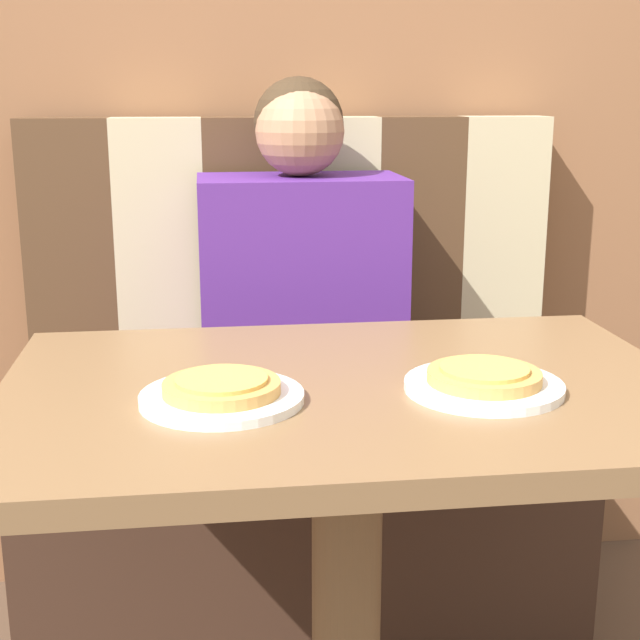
{
  "coord_description": "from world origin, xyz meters",
  "views": [
    {
      "loc": [
        -0.19,
        -1.13,
        1.14
      ],
      "look_at": [
        0.0,
        0.29,
        0.77
      ],
      "focal_mm": 50.0,
      "sensor_mm": 36.0,
      "label": 1
    }
  ],
  "objects_px": {
    "person": "(301,270)",
    "pizza_right": "(484,375)",
    "plate_right": "(484,386)",
    "pizza_left": "(222,386)",
    "plate_left": "(222,398)"
  },
  "relations": [
    {
      "from": "person",
      "to": "pizza_right",
      "type": "bearing_deg",
      "value": -75.2
    },
    {
      "from": "plate_right",
      "to": "pizza_left",
      "type": "xyz_separation_m",
      "value": [
        -0.34,
        0.0,
        0.02
      ]
    },
    {
      "from": "plate_left",
      "to": "pizza_left",
      "type": "bearing_deg",
      "value": 90.0
    },
    {
      "from": "person",
      "to": "plate_left",
      "type": "height_order",
      "value": "person"
    },
    {
      "from": "pizza_left",
      "to": "pizza_right",
      "type": "height_order",
      "value": "same"
    },
    {
      "from": "plate_left",
      "to": "pizza_right",
      "type": "bearing_deg",
      "value": 0.0
    },
    {
      "from": "pizza_left",
      "to": "plate_right",
      "type": "bearing_deg",
      "value": -0.0
    },
    {
      "from": "plate_right",
      "to": "pizza_right",
      "type": "relative_size",
      "value": 1.39
    },
    {
      "from": "person",
      "to": "pizza_left",
      "type": "bearing_deg",
      "value": -104.8
    },
    {
      "from": "pizza_left",
      "to": "pizza_right",
      "type": "bearing_deg",
      "value": 0.0
    },
    {
      "from": "plate_right",
      "to": "pizza_left",
      "type": "bearing_deg",
      "value": 180.0
    },
    {
      "from": "plate_right",
      "to": "pizza_left",
      "type": "relative_size",
      "value": 1.39
    },
    {
      "from": "person",
      "to": "plate_left",
      "type": "xyz_separation_m",
      "value": [
        -0.17,
        -0.65,
        -0.03
      ]
    },
    {
      "from": "person",
      "to": "plate_left",
      "type": "relative_size",
      "value": 3.27
    },
    {
      "from": "plate_right",
      "to": "pizza_right",
      "type": "distance_m",
      "value": 0.02
    }
  ]
}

